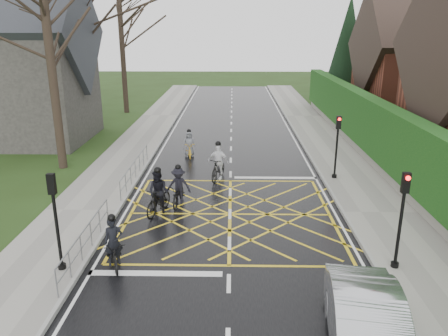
{
  "coord_description": "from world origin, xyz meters",
  "views": [
    {
      "loc": [
        0.07,
        -16.15,
        7.17
      ],
      "look_at": [
        -0.28,
        2.04,
        1.3
      ],
      "focal_mm": 35.0,
      "sensor_mm": 36.0,
      "label": 1
    }
  ],
  "objects_px": {
    "cyclist_lead": "(189,147)",
    "car": "(368,329)",
    "cyclist_back": "(159,196)",
    "cyclist_rear": "(113,249)",
    "cyclist_mid": "(179,190)",
    "cyclist_front": "(218,165)"
  },
  "relations": [
    {
      "from": "cyclist_lead",
      "to": "car",
      "type": "height_order",
      "value": "cyclist_lead"
    },
    {
      "from": "cyclist_back",
      "to": "car",
      "type": "relative_size",
      "value": 0.44
    },
    {
      "from": "cyclist_rear",
      "to": "cyclist_back",
      "type": "height_order",
      "value": "cyclist_back"
    },
    {
      "from": "cyclist_mid",
      "to": "cyclist_rear",
      "type": "bearing_deg",
      "value": -100.38
    },
    {
      "from": "cyclist_rear",
      "to": "cyclist_lead",
      "type": "height_order",
      "value": "cyclist_rear"
    },
    {
      "from": "cyclist_rear",
      "to": "car",
      "type": "relative_size",
      "value": 0.41
    },
    {
      "from": "cyclist_rear",
      "to": "cyclist_mid",
      "type": "distance_m",
      "value": 5.28
    },
    {
      "from": "cyclist_rear",
      "to": "cyclist_back",
      "type": "distance_m",
      "value": 4.17
    },
    {
      "from": "cyclist_front",
      "to": "cyclist_back",
      "type": "bearing_deg",
      "value": -101.66
    },
    {
      "from": "cyclist_rear",
      "to": "cyclist_front",
      "type": "distance_m",
      "value": 8.84
    },
    {
      "from": "cyclist_front",
      "to": "car",
      "type": "distance_m",
      "value": 12.77
    },
    {
      "from": "cyclist_back",
      "to": "cyclist_rear",
      "type": "bearing_deg",
      "value": -81.44
    },
    {
      "from": "car",
      "to": "cyclist_lead",
      "type": "bearing_deg",
      "value": 115.98
    },
    {
      "from": "cyclist_rear",
      "to": "car",
      "type": "distance_m",
      "value": 7.8
    },
    {
      "from": "cyclist_front",
      "to": "cyclist_lead",
      "type": "relative_size",
      "value": 1.15
    },
    {
      "from": "cyclist_back",
      "to": "car",
      "type": "distance_m",
      "value": 10.0
    },
    {
      "from": "cyclist_mid",
      "to": "cyclist_front",
      "type": "height_order",
      "value": "cyclist_front"
    },
    {
      "from": "car",
      "to": "cyclist_front",
      "type": "bearing_deg",
      "value": 114.06
    },
    {
      "from": "cyclist_front",
      "to": "cyclist_lead",
      "type": "xyz_separation_m",
      "value": [
        -1.81,
        3.95,
        -0.15
      ]
    },
    {
      "from": "cyclist_back",
      "to": "cyclist_lead",
      "type": "distance_m",
      "value": 8.17
    },
    {
      "from": "cyclist_back",
      "to": "cyclist_mid",
      "type": "height_order",
      "value": "cyclist_back"
    },
    {
      "from": "cyclist_back",
      "to": "cyclist_front",
      "type": "relative_size",
      "value": 1.01
    }
  ]
}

